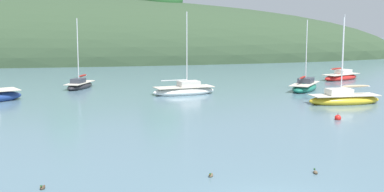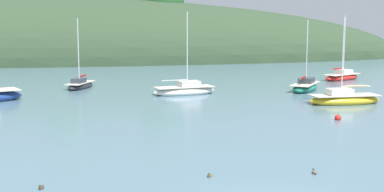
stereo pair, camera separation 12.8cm
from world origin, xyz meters
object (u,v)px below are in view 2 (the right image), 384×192
object	(u,v)px
sailboat_yellow_far	(344,99)
mooring_buoy_channel	(338,118)
sailboat_orange_cutter	(342,77)
sailboat_red_portside	(305,87)
duck_straggler	(41,187)
sailboat_black_sloop	(80,85)
sailboat_cream_ketch	(185,90)
duck_lead	(314,172)
duck_lone_right	(210,175)

from	to	relation	value
sailboat_yellow_far	mooring_buoy_channel	size ratio (longest dim) A/B	13.12
sailboat_orange_cutter	sailboat_red_portside	world-z (taller)	sailboat_orange_cutter
duck_straggler	sailboat_black_sloop	bearing A→B (deg)	91.04
sailboat_black_sloop	sailboat_red_portside	bearing A→B (deg)	-12.72
sailboat_cream_ketch	mooring_buoy_channel	distance (m)	16.34
duck_lead	sailboat_cream_ketch	bearing A→B (deg)	94.87
sailboat_black_sloop	sailboat_yellow_far	size ratio (longest dim) A/B	1.00
sailboat_black_sloop	duck_straggler	distance (m)	31.98
sailboat_orange_cutter	sailboat_yellow_far	distance (m)	18.51
sailboat_red_portside	duck_lead	bearing A→B (deg)	-109.91
sailboat_black_sloop	duck_lone_right	xyz separation A→B (m)	(7.37, -31.34, -0.27)
sailboat_cream_ketch	sailboat_black_sloop	bearing A→B (deg)	148.59
sailboat_cream_ketch	duck_lone_right	distance (m)	25.52
sailboat_orange_cutter	sailboat_black_sloop	size ratio (longest dim) A/B	1.08
sailboat_black_sloop	sailboat_yellow_far	bearing A→B (deg)	-31.62
duck_lead	sailboat_yellow_far	bearing A→B (deg)	61.92
sailboat_cream_ketch	duck_lone_right	world-z (taller)	sailboat_cream_ketch
sailboat_yellow_far	duck_straggler	size ratio (longest dim) A/B	16.74
sailboat_black_sloop	duck_lone_right	distance (m)	32.19
sailboat_cream_ketch	duck_straggler	distance (m)	27.60
sailboat_orange_cutter	sailboat_cream_ketch	world-z (taller)	sailboat_cream_ketch
sailboat_orange_cutter	sailboat_yellow_far	world-z (taller)	sailboat_orange_cutter
sailboat_cream_ketch	sailboat_yellow_far	bearing A→B (deg)	-31.79
sailboat_black_sloop	duck_lone_right	size ratio (longest dim) A/B	17.17
sailboat_yellow_far	duck_lone_right	bearing A→B (deg)	-128.38
sailboat_yellow_far	mooring_buoy_channel	distance (m)	7.44
mooring_buoy_channel	duck_lead	world-z (taller)	mooring_buoy_channel
sailboat_red_portside	duck_lead	world-z (taller)	sailboat_red_portside
sailboat_orange_cutter	sailboat_black_sloop	world-z (taller)	sailboat_orange_cutter
sailboat_black_sloop	sailboat_cream_ketch	xyz separation A→B (m)	(9.71, -5.93, 0.04)
sailboat_black_sloop	duck_lone_right	world-z (taller)	sailboat_black_sloop
sailboat_orange_cutter	duck_lead	size ratio (longest dim) A/B	17.91
sailboat_yellow_far	duck_straggler	world-z (taller)	sailboat_yellow_far
sailboat_yellow_far	duck_lead	size ratio (longest dim) A/B	16.64
sailboat_red_portside	duck_straggler	bearing A→B (deg)	-127.77
mooring_buoy_channel	sailboat_yellow_far	bearing A→B (deg)	62.29
sailboat_orange_cutter	duck_lead	bearing A→B (deg)	-116.14
sailboat_orange_cutter	duck_straggler	world-z (taller)	sailboat_orange_cutter
duck_lone_right	duck_straggler	bearing A→B (deg)	-174.69
sailboat_black_sloop	mooring_buoy_channel	bearing A→B (deg)	-47.59
sailboat_black_sloop	sailboat_cream_ketch	bearing A→B (deg)	-31.41
duck_lead	sailboat_black_sloop	bearing A→B (deg)	110.64
sailboat_orange_cutter	sailboat_red_portside	distance (m)	11.36
duck_straggler	duck_lead	size ratio (longest dim) A/B	0.99
sailboat_orange_cutter	mooring_buoy_channel	xyz separation A→B (m)	(-10.98, -23.49, -0.23)
sailboat_black_sloop	duck_lead	distance (m)	33.75
sailboat_orange_cutter	sailboat_cream_ketch	xyz separation A→B (m)	(-19.45, -9.52, 0.01)
sailboat_black_sloop	sailboat_red_portside	size ratio (longest dim) A/B	1.02
sailboat_orange_cutter	sailboat_cream_ketch	size ratio (longest dim) A/B	1.00
sailboat_yellow_far	duck_straggler	bearing A→B (deg)	-138.48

